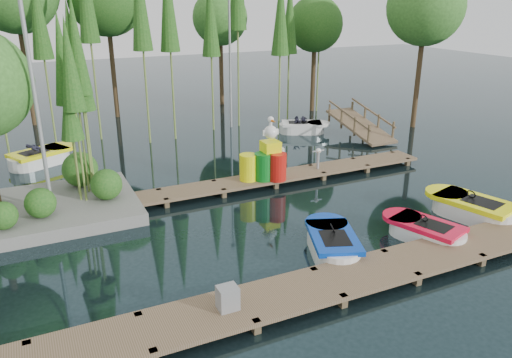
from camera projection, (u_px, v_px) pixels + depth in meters
name	position (u px, v px, depth m)	size (l,w,h in m)	color
ground_plane	(248.00, 219.00, 15.55)	(90.00, 90.00, 0.00)	#1A2C31
near_dock	(328.00, 284.00, 11.65)	(18.00, 1.50, 0.50)	brown
far_dock	(245.00, 182.00, 17.99)	(15.00, 1.20, 0.50)	brown
island	(8.00, 117.00, 14.72)	(6.20, 4.20, 6.75)	slate
tree_screen	(104.00, 6.00, 21.61)	(34.42, 18.53, 10.31)	#43301C
lamp_island	(33.00, 83.00, 14.00)	(0.30, 0.30, 7.25)	gray
lamp_rear	(230.00, 44.00, 25.01)	(0.30, 0.30, 7.25)	gray
ramp	(360.00, 125.00, 24.47)	(1.50, 3.94, 1.49)	brown
boat_blue	(332.00, 244.00, 13.49)	(2.03, 2.88, 0.89)	white
boat_red	(425.00, 232.00, 14.20)	(1.87, 2.71, 0.84)	white
boat_yellow_near	(472.00, 209.00, 15.60)	(2.07, 3.18, 0.99)	white
boat_yellow_far	(41.00, 158.00, 20.51)	(3.10, 2.42, 1.42)	white
boat_white_far	(303.00, 127.00, 25.30)	(2.81, 2.14, 1.21)	white
utility_cabinet	(228.00, 298.00, 10.53)	(0.43, 0.36, 0.53)	gray
yellow_barrel	(248.00, 167.00, 17.86)	(0.64, 0.64, 0.96)	#F5F60C
drum_cluster	(272.00, 160.00, 18.00)	(1.32, 1.21, 2.28)	#0C6E1B
seagull_post	(318.00, 155.00, 19.01)	(0.51, 0.28, 0.82)	gray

